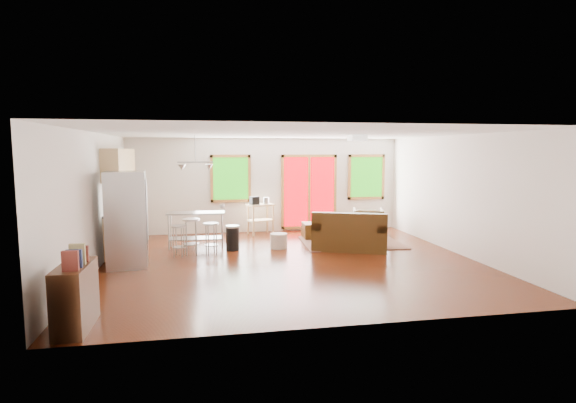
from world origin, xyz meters
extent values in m
cube|color=#361306|center=(0.00, 0.00, -0.01)|extent=(7.50, 7.00, 0.02)
cube|color=white|center=(0.00, 0.00, 2.61)|extent=(7.50, 7.00, 0.02)
cube|color=silver|center=(0.00, 3.51, 1.30)|extent=(7.50, 0.02, 2.60)
cube|color=silver|center=(-3.76, 0.00, 1.30)|extent=(0.02, 7.00, 2.60)
cube|color=silver|center=(3.76, 0.00, 1.30)|extent=(0.02, 7.00, 2.60)
cube|color=silver|center=(0.00, -3.51, 1.30)|extent=(7.50, 0.02, 2.60)
cube|color=#17600C|center=(-1.00, 3.46, 1.50)|extent=(0.94, 0.02, 1.14)
cube|color=#9A622B|center=(-1.00, 3.46, 2.11)|extent=(1.10, 0.05, 0.08)
cube|color=#9A622B|center=(-1.00, 3.46, 0.89)|extent=(1.10, 0.05, 0.08)
cube|color=#9A622B|center=(-1.51, 3.46, 1.50)|extent=(0.08, 0.05, 1.30)
cube|color=#9A622B|center=(-0.49, 3.46, 1.50)|extent=(0.08, 0.05, 1.30)
cube|color=#C60008|center=(1.20, 3.46, 1.10)|extent=(1.44, 0.02, 1.94)
cube|color=#9A622B|center=(1.20, 3.46, 2.11)|extent=(1.60, 0.05, 0.08)
cube|color=#9A622B|center=(1.20, 3.46, 0.09)|extent=(1.60, 0.05, 0.08)
cube|color=#9A622B|center=(0.44, 3.46, 1.10)|extent=(0.08, 0.05, 2.10)
cube|color=#9A622B|center=(1.96, 3.46, 1.10)|extent=(0.08, 0.05, 2.10)
cube|color=#9A622B|center=(1.20, 3.46, 1.10)|extent=(0.08, 0.05, 1.94)
cube|color=#17600C|center=(2.90, 3.46, 1.50)|extent=(0.94, 0.02, 1.14)
cube|color=#9A622B|center=(2.90, 3.46, 2.11)|extent=(1.10, 0.05, 0.08)
cube|color=#9A622B|center=(2.90, 3.46, 0.89)|extent=(1.10, 0.05, 0.08)
cube|color=#9A622B|center=(2.39, 3.46, 1.50)|extent=(0.08, 0.05, 1.30)
cube|color=#9A622B|center=(3.41, 3.46, 1.50)|extent=(0.08, 0.05, 1.30)
cube|color=#52603B|center=(1.80, 1.52, 0.01)|extent=(2.45, 1.94, 0.02)
cube|color=#331F0A|center=(1.56, 0.88, 0.23)|extent=(1.90, 1.49, 0.47)
cube|color=#331F0A|center=(1.43, 0.55, 0.68)|extent=(1.63, 0.82, 0.42)
cube|color=#331F0A|center=(0.89, 1.15, 0.56)|extent=(0.55, 0.96, 0.18)
cube|color=#331F0A|center=(2.23, 0.62, 0.56)|extent=(0.55, 0.96, 0.18)
cube|color=#331F0A|center=(1.24, 1.07, 0.53)|extent=(0.87, 0.82, 0.13)
cube|color=#331F0A|center=(1.92, 0.80, 0.53)|extent=(0.87, 0.82, 0.13)
cube|color=#361D0E|center=(1.67, 1.93, 0.39)|extent=(1.18, 0.95, 0.04)
cube|color=#361D0E|center=(1.35, 1.56, 0.19)|extent=(0.08, 0.08, 0.37)
cube|color=#361D0E|center=(2.16, 1.87, 0.19)|extent=(0.08, 0.08, 0.37)
cube|color=#361D0E|center=(1.19, 1.98, 0.19)|extent=(0.08, 0.08, 0.37)
cube|color=#361D0E|center=(2.00, 2.30, 0.19)|extent=(0.08, 0.08, 0.37)
imported|color=#331F0A|center=(2.60, 2.46, 0.40)|extent=(0.95, 0.92, 0.80)
cube|color=#331F0A|center=(1.07, 2.27, 0.20)|extent=(0.63, 0.63, 0.40)
cylinder|color=beige|center=(-0.04, 1.26, 0.17)|extent=(0.47, 0.47, 0.34)
imported|color=silver|center=(1.64, 1.81, 0.49)|extent=(0.19, 0.20, 0.18)
sphere|color=#AF2824|center=(1.67, 1.82, 0.63)|extent=(0.07, 0.07, 0.07)
sphere|color=#AF2824|center=(1.61, 1.79, 0.65)|extent=(0.07, 0.07, 0.07)
sphere|color=#AF2824|center=(1.64, 1.85, 0.67)|extent=(0.07, 0.07, 0.07)
imported|color=maroon|center=(2.02, 1.67, 0.55)|extent=(0.23, 0.08, 0.30)
cube|color=tan|center=(-3.45, 1.70, 0.45)|extent=(0.60, 2.20, 0.90)
cube|color=black|center=(-3.45, 1.70, 0.92)|extent=(0.64, 2.24, 0.04)
cube|color=tan|center=(-3.57, 1.70, 1.95)|extent=(0.36, 2.20, 0.70)
cylinder|color=#B7BABC|center=(-3.45, 1.20, 1.03)|extent=(0.12, 0.12, 0.18)
cube|color=black|center=(-3.45, 2.10, 1.04)|extent=(0.22, 0.18, 0.20)
cube|color=#B7BABC|center=(-3.21, 0.17, 0.93)|extent=(0.81, 0.79, 1.86)
cube|color=gray|center=(-2.85, 0.21, 0.93)|extent=(0.08, 0.68, 1.82)
cylinder|color=gray|center=(-2.81, -0.02, 1.09)|extent=(0.03, 0.03, 1.24)
cylinder|color=gray|center=(-2.85, 0.44, 1.09)|extent=(0.03, 0.03, 1.24)
cube|color=#B7BABC|center=(-1.92, 1.68, 0.82)|extent=(1.34, 0.59, 0.04)
cube|color=gray|center=(-1.92, 1.68, 0.22)|extent=(1.25, 0.51, 0.03)
cylinder|color=gray|center=(-2.53, 1.51, 0.40)|extent=(0.04, 0.04, 0.80)
cylinder|color=gray|center=(-1.33, 1.45, 0.40)|extent=(0.04, 0.04, 0.80)
cylinder|color=gray|center=(-2.51, 1.91, 0.40)|extent=(0.04, 0.04, 0.80)
cylinder|color=gray|center=(-1.31, 1.86, 0.40)|extent=(0.04, 0.04, 0.80)
imported|color=white|center=(-1.32, 1.36, 1.01)|extent=(0.14, 0.13, 0.12)
cylinder|color=#B7BABC|center=(-2.27, 0.85, 0.65)|extent=(0.38, 0.38, 0.04)
cylinder|color=gray|center=(-2.17, 0.91, 0.32)|extent=(0.03, 0.03, 0.64)
cylinder|color=gray|center=(-2.34, 0.95, 0.32)|extent=(0.03, 0.03, 0.64)
cylinder|color=gray|center=(-2.38, 0.79, 0.32)|extent=(0.03, 0.03, 0.64)
cylinder|color=gray|center=(-2.21, 0.75, 0.32)|extent=(0.03, 0.03, 0.64)
cylinder|color=gray|center=(-2.27, 0.85, 0.21)|extent=(0.35, 0.35, 0.01)
cylinder|color=#B7BABC|center=(-2.02, 0.94, 0.78)|extent=(0.40, 0.40, 0.04)
cylinder|color=gray|center=(-1.92, 1.05, 0.38)|extent=(0.03, 0.03, 0.75)
cylinder|color=gray|center=(-2.12, 1.04, 0.38)|extent=(0.03, 0.03, 0.75)
cylinder|color=gray|center=(-2.11, 0.83, 0.38)|extent=(0.03, 0.03, 0.75)
cylinder|color=gray|center=(-1.91, 0.85, 0.38)|extent=(0.03, 0.03, 0.75)
cylinder|color=gray|center=(-2.02, 0.94, 0.24)|extent=(0.36, 0.36, 0.02)
cylinder|color=#B7BABC|center=(-1.59, 0.90, 0.68)|extent=(0.41, 0.41, 0.04)
cylinder|color=gray|center=(-1.53, 1.01, 0.33)|extent=(0.03, 0.03, 0.66)
cylinder|color=gray|center=(-1.70, 0.96, 0.33)|extent=(0.03, 0.03, 0.66)
cylinder|color=gray|center=(-1.65, 0.79, 0.33)|extent=(0.03, 0.03, 0.66)
cylinder|color=gray|center=(-1.48, 0.83, 0.33)|extent=(0.03, 0.03, 0.66)
cylinder|color=gray|center=(-1.59, 0.90, 0.21)|extent=(0.37, 0.37, 0.01)
cylinder|color=black|center=(-1.11, 1.25, 0.26)|extent=(0.33, 0.33, 0.53)
cylinder|color=#B7BABC|center=(-1.11, 1.25, 0.55)|extent=(0.34, 0.34, 0.04)
cube|color=tan|center=(-0.24, 3.06, 0.81)|extent=(0.78, 0.63, 0.04)
cube|color=tan|center=(-0.24, 3.06, 0.39)|extent=(0.74, 0.59, 0.03)
cube|color=tan|center=(-0.46, 2.80, 0.41)|extent=(0.05, 0.05, 0.82)
cube|color=tan|center=(0.09, 2.99, 0.41)|extent=(0.05, 0.05, 0.82)
cube|color=tan|center=(-0.57, 3.14, 0.41)|extent=(0.05, 0.05, 0.82)
cube|color=tan|center=(-0.02, 3.32, 0.41)|extent=(0.05, 0.05, 0.82)
cube|color=black|center=(-0.40, 3.01, 0.93)|extent=(0.26, 0.25, 0.21)
cylinder|color=#B7BABC|center=(-0.07, 3.12, 0.91)|extent=(0.20, 0.20, 0.18)
cube|color=#361D0E|center=(-3.35, -2.95, 0.41)|extent=(0.37, 0.93, 0.83)
cube|color=maroon|center=(-3.30, -3.26, 0.95)|extent=(0.19, 0.05, 0.25)
cube|color=navy|center=(-3.30, -3.11, 0.94)|extent=(0.19, 0.05, 0.23)
cube|color=tan|center=(-3.30, -2.95, 0.96)|extent=(0.19, 0.05, 0.27)
cube|color=maroon|center=(-3.30, -2.79, 0.93)|extent=(0.19, 0.05, 0.21)
cube|color=white|center=(1.60, 0.60, 2.53)|extent=(0.35, 0.35, 0.12)
cylinder|color=gray|center=(-1.90, 1.50, 2.30)|extent=(0.02, 0.02, 0.60)
cube|color=gray|center=(-1.90, 1.50, 2.00)|extent=(0.80, 0.04, 0.03)
cone|color=#B7BABC|center=(-2.20, 1.50, 1.88)|extent=(0.18, 0.18, 0.14)
cone|color=#B7BABC|center=(-1.60, 1.50, 1.88)|extent=(0.18, 0.18, 0.14)
camera|label=1|loc=(-1.72, -8.85, 2.26)|focal=28.00mm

